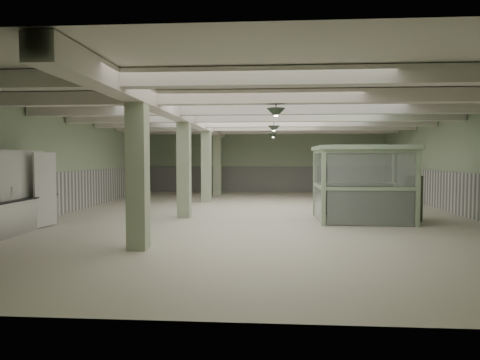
{
  "coord_description": "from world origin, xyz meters",
  "views": [
    {
      "loc": [
        0.37,
        -15.08,
        2.01
      ],
      "look_at": [
        -0.58,
        -1.62,
        1.3
      ],
      "focal_mm": 32.0,
      "sensor_mm": 36.0,
      "label": 1
    }
  ],
  "objects": [
    {
      "name": "floor",
      "position": [
        0.0,
        0.0,
        0.0
      ],
      "size": [
        20.0,
        20.0,
        0.0
      ],
      "primitive_type": "plane",
      "color": "silver",
      "rests_on": "ground"
    },
    {
      "name": "ceiling",
      "position": [
        0.0,
        0.0,
        3.6
      ],
      "size": [
        14.0,
        20.0,
        0.02
      ],
      "primitive_type": "cube",
      "color": "silver",
      "rests_on": "wall_back"
    },
    {
      "name": "wall_back",
      "position": [
        0.0,
        10.0,
        1.8
      ],
      "size": [
        14.0,
        0.02,
        3.6
      ],
      "primitive_type": "cube",
      "color": "#94A282",
      "rests_on": "floor"
    },
    {
      "name": "wall_front",
      "position": [
        0.0,
        -10.0,
        1.8
      ],
      "size": [
        14.0,
        0.02,
        3.6
      ],
      "primitive_type": "cube",
      "color": "#94A282",
      "rests_on": "floor"
    },
    {
      "name": "wall_left",
      "position": [
        -7.0,
        0.0,
        1.8
      ],
      "size": [
        0.02,
        20.0,
        3.6
      ],
      "primitive_type": "cube",
      "color": "#94A282",
      "rests_on": "floor"
    },
    {
      "name": "wall_right",
      "position": [
        7.0,
        0.0,
        1.8
      ],
      "size": [
        0.02,
        20.0,
        3.6
      ],
      "primitive_type": "cube",
      "color": "#94A282",
      "rests_on": "floor"
    },
    {
      "name": "wainscot_left",
      "position": [
        -6.97,
        0.0,
        0.75
      ],
      "size": [
        0.05,
        19.9,
        1.5
      ],
      "primitive_type": "cube",
      "color": "white",
      "rests_on": "floor"
    },
    {
      "name": "wainscot_right",
      "position": [
        6.97,
        0.0,
        0.75
      ],
      "size": [
        0.05,
        19.9,
        1.5
      ],
      "primitive_type": "cube",
      "color": "white",
      "rests_on": "floor"
    },
    {
      "name": "wainscot_back",
      "position": [
        0.0,
        9.97,
        0.75
      ],
      "size": [
        13.9,
        0.05,
        1.5
      ],
      "primitive_type": "cube",
      "color": "white",
      "rests_on": "floor"
    },
    {
      "name": "girder",
      "position": [
        -2.5,
        0.0,
        3.38
      ],
      "size": [
        0.45,
        19.9,
        0.4
      ],
      "primitive_type": "cube",
      "color": "silver",
      "rests_on": "ceiling"
    },
    {
      "name": "beam_a",
      "position": [
        0.0,
        -7.5,
        3.42
      ],
      "size": [
        13.9,
        0.35,
        0.32
      ],
      "primitive_type": "cube",
      "color": "silver",
      "rests_on": "ceiling"
    },
    {
      "name": "beam_b",
      "position": [
        0.0,
        -5.0,
        3.42
      ],
      "size": [
        13.9,
        0.35,
        0.32
      ],
      "primitive_type": "cube",
      "color": "silver",
      "rests_on": "ceiling"
    },
    {
      "name": "beam_c",
      "position": [
        0.0,
        -2.5,
        3.42
      ],
      "size": [
        13.9,
        0.35,
        0.32
      ],
      "primitive_type": "cube",
      "color": "silver",
      "rests_on": "ceiling"
    },
    {
      "name": "beam_d",
      "position": [
        0.0,
        0.0,
        3.42
      ],
      "size": [
        13.9,
        0.35,
        0.32
      ],
      "primitive_type": "cube",
      "color": "silver",
      "rests_on": "ceiling"
    },
    {
      "name": "beam_e",
      "position": [
        0.0,
        2.5,
        3.42
      ],
      "size": [
        13.9,
        0.35,
        0.32
      ],
      "primitive_type": "cube",
      "color": "silver",
      "rests_on": "ceiling"
    },
    {
      "name": "beam_f",
      "position": [
        0.0,
        5.0,
        3.42
      ],
      "size": [
        13.9,
        0.35,
        0.32
      ],
      "primitive_type": "cube",
      "color": "silver",
      "rests_on": "ceiling"
    },
    {
      "name": "beam_g",
      "position": [
        0.0,
        7.5,
        3.42
      ],
      "size": [
        13.9,
        0.35,
        0.32
      ],
      "primitive_type": "cube",
      "color": "silver",
      "rests_on": "ceiling"
    },
    {
      "name": "column_a",
      "position": [
        -2.5,
        -6.0,
        1.8
      ],
      "size": [
        0.42,
        0.42,
        3.6
      ],
      "primitive_type": "cube",
      "color": "#A2B18E",
      "rests_on": "floor"
    },
    {
      "name": "column_b",
      "position": [
        -2.5,
        -1.0,
        1.8
      ],
      "size": [
        0.42,
        0.42,
        3.6
      ],
      "primitive_type": "cube",
      "color": "#A2B18E",
      "rests_on": "floor"
    },
    {
      "name": "column_c",
      "position": [
        -2.5,
        4.0,
        1.8
      ],
      "size": [
        0.42,
        0.42,
        3.6
      ],
      "primitive_type": "cube",
      "color": "#A2B18E",
      "rests_on": "floor"
    },
    {
      "name": "column_d",
      "position": [
        -2.5,
        8.0,
        1.8
      ],
      "size": [
        0.42,
        0.42,
        3.6
      ],
      "primitive_type": "cube",
      "color": "#A2B18E",
      "rests_on": "floor"
    },
    {
      "name": "pendant_front",
      "position": [
        0.5,
        -5.0,
        3.05
      ],
      "size": [
        0.44,
        0.44,
        0.22
      ],
      "primitive_type": "cone",
      "rotation": [
        3.14,
        0.0,
        0.0
      ],
      "color": "#2D3C2E",
      "rests_on": "ceiling"
    },
    {
      "name": "pendant_mid",
      "position": [
        0.5,
        0.5,
        3.05
      ],
      "size": [
        0.44,
        0.44,
        0.22
      ],
      "primitive_type": "cone",
      "rotation": [
        3.14,
        0.0,
        0.0
      ],
      "color": "#2D3C2E",
      "rests_on": "ceiling"
    },
    {
      "name": "pendant_back",
      "position": [
        0.5,
        5.5,
        3.05
      ],
      "size": [
        0.44,
        0.44,
        0.22
      ],
      "primitive_type": "cone",
      "rotation": [
        3.14,
        0.0,
        0.0
      ],
      "color": "#2D3C2E",
      "rests_on": "ceiling"
    },
    {
      "name": "pitcher_far",
      "position": [
        -6.53,
        -4.33,
        1.05
      ],
      "size": [
        0.28,
        0.3,
        0.3
      ],
      "primitive_type": null,
      "rotation": [
        0.0,
        0.0,
        -0.42
      ],
      "color": "#ADADB1",
      "rests_on": "prep_counter"
    },
    {
      "name": "veg_colander",
      "position": [
        -6.6,
        -3.64,
        1.01
      ],
      "size": [
        0.5,
        0.5,
        0.21
      ],
      "primitive_type": null,
      "rotation": [
        0.0,
        0.0,
        -0.07
      ],
      "color": "#3A393E",
      "rests_on": "prep_counter"
    },
    {
      "name": "walkin_cooler",
      "position": [
        -6.62,
        -4.0,
        1.11
      ],
      "size": [
        0.86,
        2.42,
        2.22
      ],
      "color": "silver",
      "rests_on": "floor"
    },
    {
      "name": "guard_booth",
      "position": [
        3.28,
        -1.33,
        1.64
      ],
      "size": [
        2.96,
        2.52,
        2.39
      ],
      "rotation": [
        0.0,
        0.0,
        0.01
      ],
      "color": "#A2BF98",
      "rests_on": "floor"
    },
    {
      "name": "filing_cabinet",
      "position": [
        4.93,
        -1.15,
        0.72
      ],
      "size": [
        0.55,
        0.72,
        1.43
      ],
      "primitive_type": "cube",
      "rotation": [
        0.0,
        0.0,
        -0.14
      ],
      "color": "#515245",
      "rests_on": "floor"
    }
  ]
}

